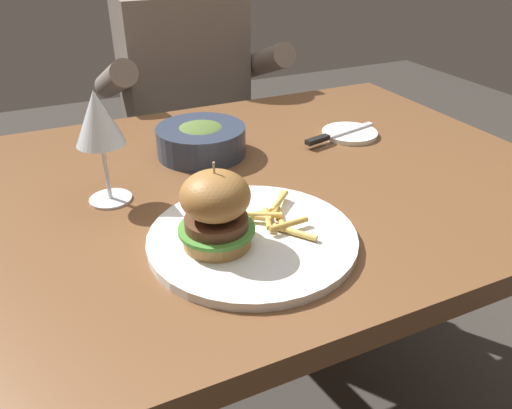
{
  "coord_description": "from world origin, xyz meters",
  "views": [
    {
      "loc": [
        -0.35,
        -0.76,
        1.16
      ],
      "look_at": [
        -0.07,
        -0.17,
        0.78
      ],
      "focal_mm": 35.0,
      "sensor_mm": 36.0,
      "label": 1
    }
  ],
  "objects_px": {
    "burger_sandwich": "(216,210)",
    "bread_plate": "(350,133)",
    "diner_person": "(188,133)",
    "wine_glass": "(98,121)",
    "soup_bowl": "(201,140)",
    "table_knife": "(334,135)",
    "main_plate": "(252,238)"
  },
  "relations": [
    {
      "from": "bread_plate",
      "to": "table_knife",
      "type": "relative_size",
      "value": 0.62
    },
    {
      "from": "soup_bowl",
      "to": "diner_person",
      "type": "bearing_deg",
      "value": 75.76
    },
    {
      "from": "wine_glass",
      "to": "bread_plate",
      "type": "bearing_deg",
      "value": 7.79
    },
    {
      "from": "soup_bowl",
      "to": "table_knife",
      "type": "bearing_deg",
      "value": -10.65
    },
    {
      "from": "main_plate",
      "to": "wine_glass",
      "type": "relative_size",
      "value": 1.62
    },
    {
      "from": "table_knife",
      "to": "diner_person",
      "type": "height_order",
      "value": "diner_person"
    },
    {
      "from": "burger_sandwich",
      "to": "table_knife",
      "type": "distance_m",
      "value": 0.48
    },
    {
      "from": "table_knife",
      "to": "bread_plate",
      "type": "bearing_deg",
      "value": 12.98
    },
    {
      "from": "bread_plate",
      "to": "diner_person",
      "type": "xyz_separation_m",
      "value": [
        -0.19,
        0.6,
        -0.18
      ]
    },
    {
      "from": "bread_plate",
      "to": "soup_bowl",
      "type": "bearing_deg",
      "value": 172.74
    },
    {
      "from": "main_plate",
      "to": "soup_bowl",
      "type": "height_order",
      "value": "soup_bowl"
    },
    {
      "from": "main_plate",
      "to": "bread_plate",
      "type": "distance_m",
      "value": 0.48
    },
    {
      "from": "wine_glass",
      "to": "soup_bowl",
      "type": "xyz_separation_m",
      "value": [
        0.21,
        0.12,
        -0.11
      ]
    },
    {
      "from": "diner_person",
      "to": "table_knife",
      "type": "bearing_deg",
      "value": -76.91
    },
    {
      "from": "burger_sandwich",
      "to": "table_knife",
      "type": "bearing_deg",
      "value": 36.71
    },
    {
      "from": "wine_glass",
      "to": "bread_plate",
      "type": "distance_m",
      "value": 0.56
    },
    {
      "from": "main_plate",
      "to": "wine_glass",
      "type": "height_order",
      "value": "wine_glass"
    },
    {
      "from": "bread_plate",
      "to": "wine_glass",
      "type": "bearing_deg",
      "value": -172.21
    },
    {
      "from": "bread_plate",
      "to": "soup_bowl",
      "type": "xyz_separation_m",
      "value": [
        -0.33,
        0.04,
        0.03
      ]
    },
    {
      "from": "burger_sandwich",
      "to": "wine_glass",
      "type": "xyz_separation_m",
      "value": [
        -0.11,
        0.22,
        0.07
      ]
    },
    {
      "from": "burger_sandwich",
      "to": "diner_person",
      "type": "height_order",
      "value": "diner_person"
    },
    {
      "from": "burger_sandwich",
      "to": "table_knife",
      "type": "relative_size",
      "value": 0.65
    },
    {
      "from": "burger_sandwich",
      "to": "wine_glass",
      "type": "relative_size",
      "value": 0.67
    },
    {
      "from": "burger_sandwich",
      "to": "table_knife",
      "type": "xyz_separation_m",
      "value": [
        0.38,
        0.28,
        -0.06
      ]
    },
    {
      "from": "wine_glass",
      "to": "bread_plate",
      "type": "relative_size",
      "value": 1.56
    },
    {
      "from": "diner_person",
      "to": "bread_plate",
      "type": "bearing_deg",
      "value": -72.42
    },
    {
      "from": "main_plate",
      "to": "bread_plate",
      "type": "bearing_deg",
      "value": 38.22
    },
    {
      "from": "burger_sandwich",
      "to": "diner_person",
      "type": "xyz_separation_m",
      "value": [
        0.24,
        0.9,
        -0.25
      ]
    },
    {
      "from": "burger_sandwich",
      "to": "wine_glass",
      "type": "distance_m",
      "value": 0.26
    },
    {
      "from": "table_knife",
      "to": "diner_person",
      "type": "bearing_deg",
      "value": 103.09
    },
    {
      "from": "burger_sandwich",
      "to": "bread_plate",
      "type": "distance_m",
      "value": 0.53
    },
    {
      "from": "diner_person",
      "to": "burger_sandwich",
      "type": "bearing_deg",
      "value": -104.88
    }
  ]
}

